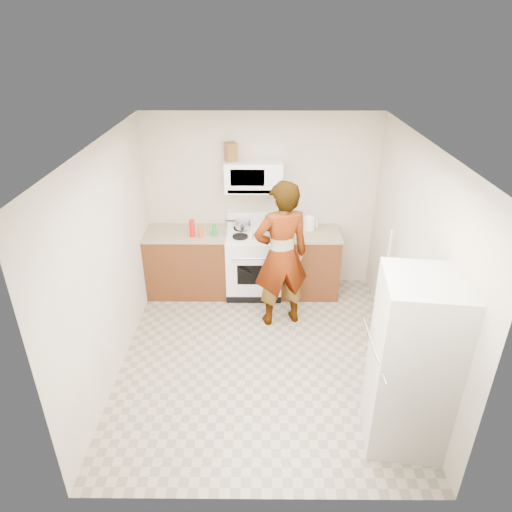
{
  "coord_description": "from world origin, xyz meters",
  "views": [
    {
      "loc": [
        -0.03,
        -4.23,
        3.51
      ],
      "look_at": [
        -0.06,
        0.55,
        1.05
      ],
      "focal_mm": 32.0,
      "sensor_mm": 36.0,
      "label": 1
    }
  ],
  "objects_px": {
    "microwave": "(254,176)",
    "fridge": "(414,364)",
    "gas_range": "(254,261)",
    "saucepan": "(243,224)",
    "kettle": "(309,223)",
    "person": "(281,256)"
  },
  "relations": [
    {
      "from": "gas_range",
      "to": "saucepan",
      "type": "height_order",
      "value": "gas_range"
    },
    {
      "from": "gas_range",
      "to": "person",
      "type": "relative_size",
      "value": 0.59
    },
    {
      "from": "gas_range",
      "to": "person",
      "type": "xyz_separation_m",
      "value": [
        0.34,
        -0.74,
        0.47
      ]
    },
    {
      "from": "microwave",
      "to": "fridge",
      "type": "relative_size",
      "value": 0.45
    },
    {
      "from": "fridge",
      "to": "saucepan",
      "type": "height_order",
      "value": "fridge"
    },
    {
      "from": "microwave",
      "to": "saucepan",
      "type": "bearing_deg",
      "value": -178.75
    },
    {
      "from": "gas_range",
      "to": "fridge",
      "type": "height_order",
      "value": "fridge"
    },
    {
      "from": "person",
      "to": "microwave",
      "type": "bearing_deg",
      "value": -83.74
    },
    {
      "from": "person",
      "to": "kettle",
      "type": "height_order",
      "value": "person"
    },
    {
      "from": "person",
      "to": "kettle",
      "type": "bearing_deg",
      "value": -131.88
    },
    {
      "from": "kettle",
      "to": "fridge",
      "type": "bearing_deg",
      "value": -86.75
    },
    {
      "from": "gas_range",
      "to": "fridge",
      "type": "bearing_deg",
      "value": -61.12
    },
    {
      "from": "fridge",
      "to": "microwave",
      "type": "bearing_deg",
      "value": 124.76
    },
    {
      "from": "microwave",
      "to": "fridge",
      "type": "bearing_deg",
      "value": -62.27
    },
    {
      "from": "fridge",
      "to": "kettle",
      "type": "height_order",
      "value": "fridge"
    },
    {
      "from": "gas_range",
      "to": "saucepan",
      "type": "xyz_separation_m",
      "value": [
        -0.15,
        0.12,
        0.53
      ]
    },
    {
      "from": "kettle",
      "to": "saucepan",
      "type": "bearing_deg",
      "value": 168.82
    },
    {
      "from": "gas_range",
      "to": "kettle",
      "type": "height_order",
      "value": "gas_range"
    },
    {
      "from": "person",
      "to": "fridge",
      "type": "relative_size",
      "value": 1.13
    },
    {
      "from": "kettle",
      "to": "saucepan",
      "type": "distance_m",
      "value": 0.92
    },
    {
      "from": "microwave",
      "to": "person",
      "type": "bearing_deg",
      "value": -68.34
    },
    {
      "from": "person",
      "to": "fridge",
      "type": "bearing_deg",
      "value": 104.96
    }
  ]
}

